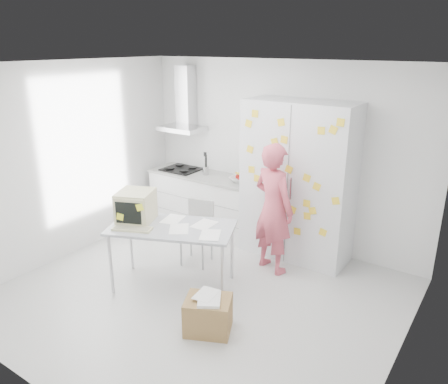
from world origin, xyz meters
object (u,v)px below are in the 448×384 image
Objects in this scene: desk at (149,216)px; cardboard_box at (208,314)px; person at (273,209)px; chair at (198,228)px.

desk is 1.45m from cardboard_box.
person is 1.71m from cardboard_box.
chair is at bearing 131.08° from cardboard_box.
desk is 1.91× the size of chair.
cardboard_box is at bearing -62.71° from chair.
desk is at bearing -114.64° from chair.
desk is 0.90m from chair.
chair is 1.62m from cardboard_box.
cardboard_box is (0.10, -1.57, -0.67)m from person.
desk is at bearing 160.75° from cardboard_box.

